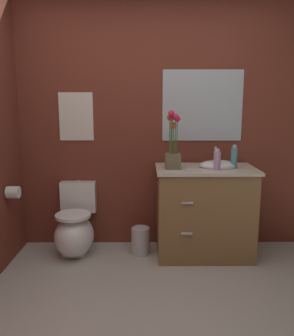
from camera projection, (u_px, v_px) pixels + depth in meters
wall_back at (166, 126)px, 3.53m from camera, size 4.00×0.05×2.50m
toilet at (75, 230)px, 3.42m from camera, size 0.38×0.59×0.69m
vanity_cabinet at (205, 211)px, 3.36m from camera, size 0.94×0.56×1.06m
flower_vase at (173, 149)px, 3.19m from camera, size 0.14×0.14×0.54m
soap_bottle at (217, 160)px, 3.16m from camera, size 0.07×0.07×0.19m
lotion_bottle at (234, 158)px, 3.21m from camera, size 0.06×0.06×0.22m
trash_bin at (141, 241)px, 3.43m from camera, size 0.18×0.18×0.27m
wall_poster at (76, 117)px, 3.48m from camera, size 0.34×0.01×0.48m
wall_mirror at (202, 106)px, 3.47m from camera, size 0.80×0.01×0.70m
toilet_paper_roll at (13, 192)px, 3.14m from camera, size 0.11×0.11×0.11m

